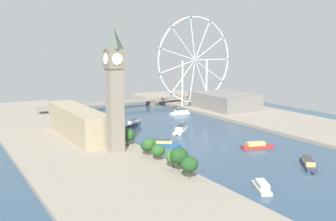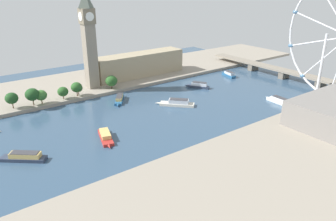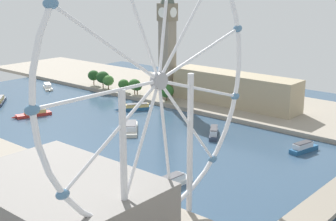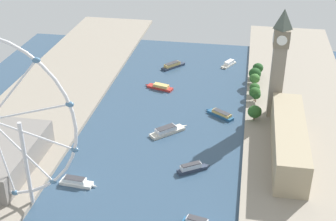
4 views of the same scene
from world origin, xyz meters
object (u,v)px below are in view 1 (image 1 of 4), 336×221
at_px(clock_tower, 114,87).
at_px(river_bridge, 120,103).
at_px(ferris_wheel, 195,61).
at_px(tour_boat_4, 102,115).
at_px(tour_boat_3, 308,163).
at_px(tour_boat_7, 262,186).
at_px(riverside_hall, 224,101).
at_px(tour_boat_0, 180,112).
at_px(parliament_block, 78,122).
at_px(tour_boat_2, 163,143).
at_px(tour_boat_5, 257,145).
at_px(tour_boat_6, 133,123).
at_px(tour_boat_1, 181,129).

relative_size(clock_tower, river_bridge, 0.45).
bearing_deg(ferris_wheel, tour_boat_4, 179.59).
bearing_deg(tour_boat_4, tour_boat_3, 115.18).
height_order(tour_boat_4, tour_boat_7, tour_boat_4).
xyz_separation_m(ferris_wheel, tour_boat_4, (-121.68, 0.88, -56.54)).
bearing_deg(tour_boat_3, riverside_hall, -164.67).
bearing_deg(tour_boat_0, parliament_block, 26.18).
xyz_separation_m(clock_tower, tour_boat_0, (129.51, 114.96, -47.40)).
xyz_separation_m(tour_boat_0, tour_boat_4, (-84.45, 26.14, 0.18)).
distance_m(ferris_wheel, river_bridge, 105.66).
xyz_separation_m(tour_boat_0, tour_boat_7, (-87.11, -219.74, -0.16)).
distance_m(tour_boat_0, tour_boat_4, 88.40).
distance_m(tour_boat_0, tour_boat_7, 236.37).
distance_m(clock_tower, tour_boat_2, 64.13).
bearing_deg(parliament_block, tour_boat_7, -72.57).
bearing_deg(tour_boat_0, tour_boat_7, 72.48).
distance_m(tour_boat_0, tour_boat_5, 155.52).
relative_size(tour_boat_3, tour_boat_4, 1.17).
xyz_separation_m(riverside_hall, river_bridge, (-103.04, 75.31, -4.77)).
distance_m(river_bridge, tour_boat_6, 102.27).
relative_size(tour_boat_3, tour_boat_6, 1.17).
bearing_deg(tour_boat_3, tour_boat_6, -126.73).
xyz_separation_m(tour_boat_0, tour_boat_6, (-73.63, -28.52, 0.38)).
bearing_deg(tour_boat_0, riverside_hall, 178.21).
xyz_separation_m(clock_tower, tour_boat_3, (98.48, -90.30, -47.35)).
bearing_deg(tour_boat_4, tour_boat_1, 122.04).
bearing_deg(tour_boat_3, tour_boat_5, -144.39).
xyz_separation_m(tour_boat_4, tour_boat_7, (-2.66, -245.88, -0.35)).
bearing_deg(parliament_block, tour_boat_2, -46.04).
distance_m(ferris_wheel, tour_boat_1, 143.29).
distance_m(tour_boat_4, tour_boat_6, 55.72).
bearing_deg(tour_boat_0, tour_boat_6, 25.28).
height_order(parliament_block, tour_boat_1, parliament_block).
xyz_separation_m(tour_boat_1, tour_boat_5, (20.54, -77.88, -0.45)).
distance_m(riverside_hall, tour_boat_1, 127.80).
distance_m(ferris_wheel, tour_boat_4, 134.18).
relative_size(clock_tower, tour_boat_4, 3.88).
relative_size(ferris_wheel, tour_boat_2, 4.25).
bearing_deg(ferris_wheel, riverside_hall, -54.96).
height_order(riverside_hall, tour_boat_1, riverside_hall).
height_order(ferris_wheel, tour_boat_3, ferris_wheel).
height_order(tour_boat_3, tour_boat_7, tour_boat_3).
xyz_separation_m(riverside_hall, tour_boat_5, (-86.52, -146.98, -10.14)).
bearing_deg(tour_boat_7, tour_boat_3, -47.56).
bearing_deg(parliament_block, river_bridge, 52.94).
bearing_deg(clock_tower, tour_boat_6, 57.12).
bearing_deg(clock_tower, tour_boat_0, 41.59).
distance_m(ferris_wheel, tour_boat_5, 198.06).
bearing_deg(river_bridge, tour_boat_2, -103.52).
distance_m(riverside_hall, tour_boat_7, 259.13).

